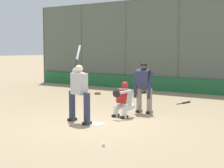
{
  "coord_description": "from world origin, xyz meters",
  "views": [
    {
      "loc": [
        -6.39,
        8.22,
        2.13
      ],
      "look_at": [
        0.15,
        -1.0,
        1.05
      ],
      "focal_mm": 60.0,
      "sensor_mm": 36.0,
      "label": 1
    }
  ],
  "objects_px": {
    "baseball_loose": "(103,145)",
    "fielding_glove_on_dirt": "(98,93)",
    "batter_at_plate": "(79,91)",
    "umpire_home": "(144,86)",
    "catcher_behind_plate": "(123,99)",
    "spare_bat_by_padding": "(143,92)",
    "spare_bat_first_base_side": "(123,89)",
    "spare_bat_third_base_side": "(185,103)"
  },
  "relations": [
    {
      "from": "spare_bat_third_base_side",
      "to": "baseball_loose",
      "type": "bearing_deg",
      "value": -161.06
    },
    {
      "from": "spare_bat_third_base_side",
      "to": "spare_bat_first_base_side",
      "type": "height_order",
      "value": "same"
    },
    {
      "from": "catcher_behind_plate",
      "to": "spare_bat_third_base_side",
      "type": "height_order",
      "value": "catcher_behind_plate"
    },
    {
      "from": "batter_at_plate",
      "to": "catcher_behind_plate",
      "type": "distance_m",
      "value": 1.6
    },
    {
      "from": "baseball_loose",
      "to": "fielding_glove_on_dirt",
      "type": "bearing_deg",
      "value": -51.71
    },
    {
      "from": "catcher_behind_plate",
      "to": "spare_bat_by_padding",
      "type": "bearing_deg",
      "value": -55.78
    },
    {
      "from": "batter_at_plate",
      "to": "spare_bat_first_base_side",
      "type": "relative_size",
      "value": 2.73
    },
    {
      "from": "spare_bat_by_padding",
      "to": "fielding_glove_on_dirt",
      "type": "xyz_separation_m",
      "value": [
        1.48,
        1.61,
        0.02
      ]
    },
    {
      "from": "spare_bat_third_base_side",
      "to": "catcher_behind_plate",
      "type": "bearing_deg",
      "value": -176.63
    },
    {
      "from": "spare_bat_first_base_side",
      "to": "baseball_loose",
      "type": "relative_size",
      "value": 11.03
    },
    {
      "from": "spare_bat_first_base_side",
      "to": "fielding_glove_on_dirt",
      "type": "relative_size",
      "value": 2.68
    },
    {
      "from": "spare_bat_by_padding",
      "to": "spare_bat_third_base_side",
      "type": "height_order",
      "value": "same"
    },
    {
      "from": "catcher_behind_plate",
      "to": "spare_bat_third_base_side",
      "type": "xyz_separation_m",
      "value": [
        -0.37,
        -3.79,
        -0.54
      ]
    },
    {
      "from": "umpire_home",
      "to": "batter_at_plate",
      "type": "bearing_deg",
      "value": 71.98
    },
    {
      "from": "umpire_home",
      "to": "fielding_glove_on_dirt",
      "type": "distance_m",
      "value": 5.35
    },
    {
      "from": "spare_bat_by_padding",
      "to": "umpire_home",
      "type": "bearing_deg",
      "value": -159.8
    },
    {
      "from": "spare_bat_first_base_side",
      "to": "catcher_behind_plate",
      "type": "bearing_deg",
      "value": -123.94
    },
    {
      "from": "spare_bat_third_base_side",
      "to": "baseball_loose",
      "type": "distance_m",
      "value": 7.07
    },
    {
      "from": "batter_at_plate",
      "to": "catcher_behind_plate",
      "type": "bearing_deg",
      "value": -95.24
    },
    {
      "from": "batter_at_plate",
      "to": "fielding_glove_on_dirt",
      "type": "height_order",
      "value": "batter_at_plate"
    },
    {
      "from": "spare_bat_by_padding",
      "to": "fielding_glove_on_dirt",
      "type": "bearing_deg",
      "value": 126.85
    },
    {
      "from": "umpire_home",
      "to": "spare_bat_by_padding",
      "type": "bearing_deg",
      "value": -61.55
    },
    {
      "from": "batter_at_plate",
      "to": "spare_bat_by_padding",
      "type": "height_order",
      "value": "batter_at_plate"
    },
    {
      "from": "batter_at_plate",
      "to": "spare_bat_third_base_side",
      "type": "xyz_separation_m",
      "value": [
        -0.92,
        -5.25,
        -0.87
      ]
    },
    {
      "from": "batter_at_plate",
      "to": "baseball_loose",
      "type": "bearing_deg",
      "value": 156.49
    },
    {
      "from": "batter_at_plate",
      "to": "umpire_home",
      "type": "relative_size",
      "value": 1.35
    },
    {
      "from": "spare_bat_third_base_side",
      "to": "fielding_glove_on_dirt",
      "type": "xyz_separation_m",
      "value": [
        4.51,
        -0.3,
        0.02
      ]
    },
    {
      "from": "catcher_behind_plate",
      "to": "umpire_home",
      "type": "xyz_separation_m",
      "value": [
        -0.14,
        -0.99,
        0.31
      ]
    },
    {
      "from": "spare_bat_first_base_side",
      "to": "baseball_loose",
      "type": "distance_m",
      "value": 11.05
    },
    {
      "from": "spare_bat_first_base_side",
      "to": "batter_at_plate",
      "type": "bearing_deg",
      "value": -132.47
    },
    {
      "from": "fielding_glove_on_dirt",
      "to": "baseball_loose",
      "type": "distance_m",
      "value": 9.25
    },
    {
      "from": "fielding_glove_on_dirt",
      "to": "umpire_home",
      "type": "bearing_deg",
      "value": 144.12
    },
    {
      "from": "umpire_home",
      "to": "spare_bat_by_padding",
      "type": "relative_size",
      "value": 1.93
    },
    {
      "from": "batter_at_plate",
      "to": "umpire_home",
      "type": "distance_m",
      "value": 2.55
    },
    {
      "from": "catcher_behind_plate",
      "to": "umpire_home",
      "type": "distance_m",
      "value": 1.05
    },
    {
      "from": "catcher_behind_plate",
      "to": "fielding_glove_on_dirt",
      "type": "height_order",
      "value": "catcher_behind_plate"
    },
    {
      "from": "batter_at_plate",
      "to": "umpire_home",
      "type": "xyz_separation_m",
      "value": [
        -0.69,
        -2.45,
        -0.03
      ]
    },
    {
      "from": "batter_at_plate",
      "to": "fielding_glove_on_dirt",
      "type": "xyz_separation_m",
      "value": [
        3.59,
        -5.55,
        -0.85
      ]
    },
    {
      "from": "spare_bat_by_padding",
      "to": "spare_bat_first_base_side",
      "type": "distance_m",
      "value": 1.61
    },
    {
      "from": "batter_at_plate",
      "to": "fielding_glove_on_dirt",
      "type": "bearing_deg",
      "value": -41.87
    },
    {
      "from": "umpire_home",
      "to": "spare_bat_by_padding",
      "type": "xyz_separation_m",
      "value": [
        2.8,
        -4.71,
        -0.85
      ]
    },
    {
      "from": "batter_at_plate",
      "to": "spare_bat_third_base_side",
      "type": "height_order",
      "value": "batter_at_plate"
    }
  ]
}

